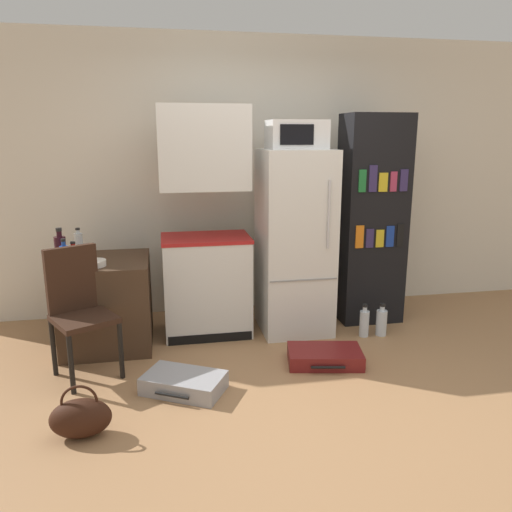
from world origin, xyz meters
The scene contains 18 objects.
ground_plane centered at (0.00, 0.00, 0.00)m, with size 24.00×24.00×0.00m, color #A3754C.
wall_back centered at (0.20, 2.00, 1.34)m, with size 6.40×0.10×2.68m.
side_table centered at (-1.44, 1.22, 0.37)m, with size 0.72×0.76×0.75m.
kitchen_hutch centered at (-0.59, 1.34, 0.92)m, with size 0.77×0.53×1.99m.
refrigerator centered at (0.20, 1.28, 0.82)m, with size 0.61×0.66×1.63m.
microwave centered at (0.20, 1.28, 1.75)m, with size 0.49×0.35×0.24m.
bookshelf centered at (0.98, 1.40, 0.97)m, with size 0.58×0.41×1.94m.
bottle_ketchup_red centered at (-1.65, 1.08, 0.83)m, with size 0.08×0.08×0.19m.
bottle_clear_short centered at (-1.68, 1.54, 0.84)m, with size 0.07×0.07×0.22m.
bottle_blue_soda centered at (-1.68, 0.89, 0.85)m, with size 0.06×0.06×0.25m.
bottle_wine_dark centered at (-1.74, 1.03, 0.88)m, with size 0.09×0.09×0.31m.
bowl centered at (-1.49, 1.02, 0.77)m, with size 0.18×0.18×0.05m.
chair centered at (-1.58, 0.71, 0.56)m, with size 0.54×0.54×0.96m.
suitcase_large_flat centered at (0.26, 0.51, 0.06)m, with size 0.63×0.44×0.12m.
suitcase_small_flat centered at (-0.85, 0.27, 0.06)m, with size 0.64×0.55×0.12m.
handbag centered at (-1.48, -0.16, 0.12)m, with size 0.36×0.20×0.33m.
water_bottle_front centered at (0.94, 0.96, 0.12)m, with size 0.10×0.10×0.30m.
water_bottle_middle centered at (0.77, 0.97, 0.13)m, with size 0.08×0.08×0.30m.
Camera 1 is at (-0.95, -2.95, 1.75)m, focal length 35.00 mm.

